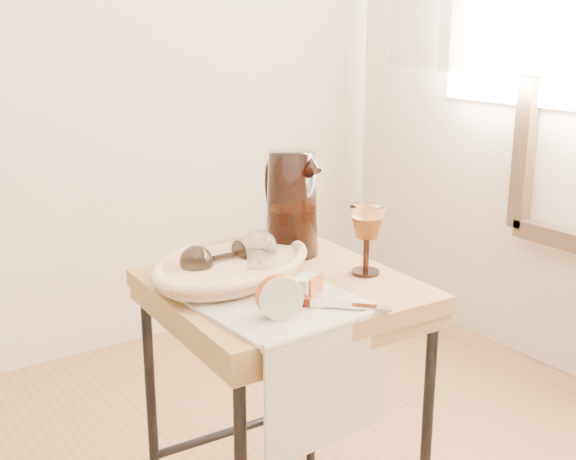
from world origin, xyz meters
TOP-DOWN VIEW (x-y plane):
  - side_table at (0.51, 0.54)m, footprint 0.54×0.54m
  - tea_towel at (0.43, 0.42)m, footprint 0.30×0.27m
  - bread_basket at (0.43, 0.62)m, footprint 0.44×0.37m
  - goblet_lying_a at (0.40, 0.64)m, footprint 0.12×0.07m
  - goblet_lying_b at (0.49, 0.60)m, footprint 0.14×0.15m
  - pitcher at (0.64, 0.69)m, footprint 0.25×0.29m
  - wine_goblet at (0.69, 0.48)m, footprint 0.08×0.08m
  - apple_half at (0.39, 0.38)m, footprint 0.10×0.07m
  - apple_wedge at (0.49, 0.44)m, footprint 0.07×0.05m
  - table_knife at (0.48, 0.38)m, footprint 0.19×0.19m

SIDE VIEW (x-z plane):
  - side_table at x=0.51m, z-range 0.00..0.65m
  - tea_towel at x=0.43m, z-range 0.65..0.65m
  - table_knife at x=0.48m, z-range 0.65..0.67m
  - bread_basket at x=0.43m, z-range 0.65..0.69m
  - apple_wedge at x=0.49m, z-range 0.65..0.69m
  - apple_half at x=0.39m, z-range 0.65..0.74m
  - goblet_lying_a at x=0.40m, z-range 0.66..0.73m
  - goblet_lying_b at x=0.49m, z-range 0.66..0.74m
  - wine_goblet at x=0.69m, z-range 0.65..0.80m
  - pitcher at x=0.64m, z-range 0.63..0.91m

